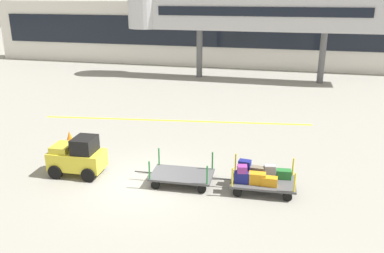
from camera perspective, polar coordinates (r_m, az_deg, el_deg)
The scene contains 8 objects.
ground_plane at distance 15.30m, azimuth -7.40°, elevation -8.01°, with size 120.00×120.00×0.00m, color gray.
apron_lead_line at distance 22.33m, azimuth -2.42°, elevation 0.84°, with size 15.09×0.20×0.01m, color yellow.
terminal_building at distance 39.19m, azimuth 6.46°, elevation 13.03°, with size 50.66×2.51×6.12m.
jet_bridge at distance 33.00m, azimuth 6.75°, elevation 15.77°, with size 20.07×3.00×6.59m.
baggage_tug at distance 16.15m, azimuth -16.11°, elevation -4.21°, with size 2.15×1.32×1.58m.
baggage_cart_lead at distance 14.97m, azimuth -1.50°, elevation -7.01°, with size 3.03×1.51×1.10m.
baggage_cart_middle at distance 14.61m, azimuth 9.74°, elevation -7.20°, with size 3.03×1.51×1.10m.
safety_cone_near at distance 19.96m, azimuth -17.20°, elevation -1.38°, with size 0.36×0.36×0.55m, color orange.
Camera 1 is at (5.16, -12.69, 6.82)m, focal length 37.06 mm.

